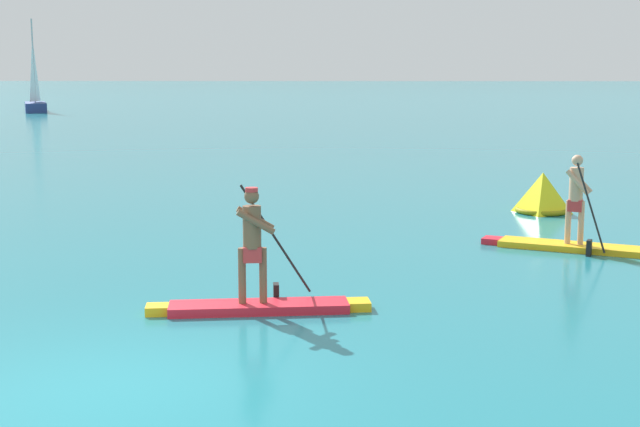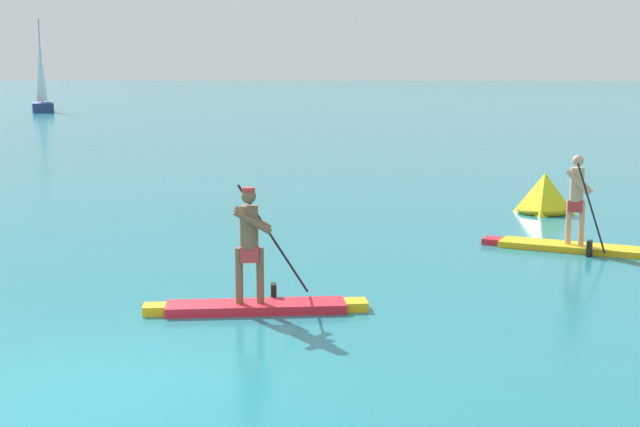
# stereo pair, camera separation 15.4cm
# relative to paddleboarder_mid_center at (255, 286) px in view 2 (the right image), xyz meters

# --- Properties ---
(ground) EXTENTS (440.00, 440.00, 0.00)m
(ground) POSITION_rel_paddleboarder_mid_center_xyz_m (-1.33, -3.18, -0.38)
(ground) COLOR #1E727F
(paddleboarder_mid_center) EXTENTS (3.22, 0.95, 1.80)m
(paddleboarder_mid_center) POSITION_rel_paddleboarder_mid_center_xyz_m (0.00, 0.00, 0.00)
(paddleboarder_mid_center) COLOR red
(paddleboarder_mid_center) RESTS_ON ground
(paddleboarder_far_right) EXTENTS (3.48, 1.82, 1.85)m
(paddleboarder_far_right) POSITION_rel_paddleboarder_mid_center_xyz_m (5.65, 4.54, -0.04)
(paddleboarder_far_right) COLOR yellow
(paddleboarder_far_right) RESTS_ON ground
(race_marker_buoy) EXTENTS (1.31, 1.31, 0.97)m
(race_marker_buoy) POSITION_rel_paddleboarder_mid_center_xyz_m (5.96, 9.07, 0.04)
(race_marker_buoy) COLOR yellow
(race_marker_buoy) RESTS_ON ground
(sailboat_left_horizon) EXTENTS (3.25, 5.40, 7.15)m
(sailboat_left_horizon) POSITION_rel_paddleboarder_mid_center_xyz_m (-23.09, 58.01, 0.44)
(sailboat_left_horizon) COLOR navy
(sailboat_left_horizon) RESTS_ON ground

